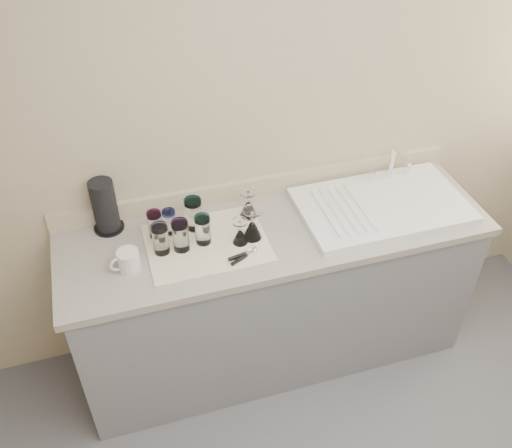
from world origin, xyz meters
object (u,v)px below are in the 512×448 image
object	(u,v)px
goblet_front_left	(240,235)
paper_towel_roll	(105,207)
tumbler_teal	(155,224)
can_opener	(243,256)
tumbler_cyan	(170,222)
tumbler_purple	(194,214)
tumbler_lavender	(203,229)
goblet_back_right	(248,207)
tumbler_magenta	(161,239)
white_mug	(128,261)
sink_unit	(382,205)
goblet_front_right	(252,228)
tumbler_blue	(181,235)

from	to	relation	value
goblet_front_left	paper_towel_roll	world-z (taller)	paper_towel_roll
tumbler_teal	paper_towel_roll	bearing A→B (deg)	148.28
can_opener	paper_towel_roll	size ratio (longest dim) A/B	0.52
tumbler_cyan	paper_towel_roll	world-z (taller)	paper_towel_roll
tumbler_teal	tumbler_purple	world-z (taller)	tumbler_purple
tumbler_lavender	can_opener	bearing A→B (deg)	-46.39
goblet_back_right	tumbler_cyan	bearing A→B (deg)	-178.00
tumbler_lavender	tumbler_magenta	bearing A→B (deg)	-177.00
tumbler_purple	tumbler_lavender	distance (m)	0.11
tumbler_lavender	white_mug	distance (m)	0.36
goblet_back_right	paper_towel_roll	world-z (taller)	paper_towel_roll
sink_unit	paper_towel_roll	bearing A→B (deg)	169.86
can_opener	tumbler_purple	bearing A→B (deg)	121.69
goblet_back_right	white_mug	bearing A→B (deg)	-161.89
goblet_front_right	paper_towel_roll	world-z (taller)	paper_towel_roll
sink_unit	goblet_front_right	distance (m)	0.68
tumbler_purple	goblet_front_right	xyz separation A→B (m)	(0.24, -0.15, -0.03)
tumbler_blue	tumbler_magenta	bearing A→B (deg)	176.38
tumbler_purple	tumbler_lavender	xyz separation A→B (m)	(0.02, -0.11, -0.01)
tumbler_magenta	goblet_front_right	xyz separation A→B (m)	(0.42, -0.02, -0.02)
tumbler_teal	white_mug	world-z (taller)	tumbler_teal
tumbler_purple	can_opener	xyz separation A→B (m)	(0.16, -0.26, -0.07)
tumbler_magenta	paper_towel_roll	xyz separation A→B (m)	(-0.21, 0.24, 0.05)
sink_unit	goblet_front_left	world-z (taller)	sink_unit
goblet_front_left	paper_towel_roll	distance (m)	0.64
tumbler_magenta	goblet_back_right	size ratio (longest dim) A/B	1.03
sink_unit	white_mug	bearing A→B (deg)	-176.76
tumbler_cyan	goblet_front_right	distance (m)	0.38
tumbler_purple	goblet_front_left	size ratio (longest dim) A/B	1.30
tumbler_purple	sink_unit	bearing A→B (deg)	-7.00
goblet_back_right	goblet_front_left	distance (m)	0.20
tumbler_blue	goblet_front_left	distance (m)	0.27
goblet_back_right	white_mug	xyz separation A→B (m)	(-0.60, -0.20, -0.01)
sink_unit	tumbler_teal	world-z (taller)	sink_unit
tumbler_teal	goblet_back_right	bearing A→B (deg)	2.38
tumbler_teal	tumbler_cyan	xyz separation A→B (m)	(0.07, 0.01, -0.01)
tumbler_cyan	goblet_front_left	distance (m)	0.34
tumbler_teal	tumbler_blue	size ratio (longest dim) A/B	0.88
tumbler_cyan	goblet_front_left	bearing A→B (deg)	-28.98
goblet_back_right	white_mug	size ratio (longest dim) A/B	1.02
tumbler_blue	goblet_front_left	size ratio (longest dim) A/B	1.23
tumbler_lavender	goblet_front_left	xyz separation A→B (m)	(0.16, -0.05, -0.03)
tumbler_cyan	white_mug	size ratio (longest dim) A/B	0.87
tumbler_cyan	tumbler_magenta	distance (m)	0.14
sink_unit	goblet_back_right	bearing A→B (deg)	169.12
tumbler_purple	tumbler_magenta	distance (m)	0.21
tumbler_teal	tumbler_magenta	size ratio (longest dim) A/B	0.90
tumbler_lavender	tumbler_purple	bearing A→B (deg)	99.20
white_mug	paper_towel_roll	distance (m)	0.32
tumbler_magenta	goblet_back_right	world-z (taller)	tumbler_magenta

